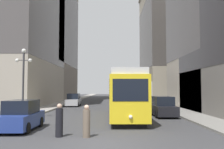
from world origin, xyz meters
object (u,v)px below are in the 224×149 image
object	(u,v)px
transit_bus	(139,92)
parked_car_right_far	(163,107)
parked_car_left_near	(21,116)
parked_car_left_mid	(74,100)
pedestrian_crossing_near	(87,122)
pedestrian_crossing_far	(59,121)
lamp_post_left_near	(24,72)
streetcar	(124,93)

from	to	relation	value
transit_bus	parked_car_right_far	distance (m)	14.62
transit_bus	parked_car_left_near	xyz separation A→B (m)	(-9.64, -21.80, -1.10)
parked_car_left_near	parked_car_left_mid	world-z (taller)	same
pedestrian_crossing_near	parked_car_right_far	bearing A→B (deg)	-164.44
pedestrian_crossing_far	lamp_post_left_near	bearing A→B (deg)	114.62
lamp_post_left_near	pedestrian_crossing_far	bearing A→B (deg)	-57.81
streetcar	pedestrian_crossing_near	bearing A→B (deg)	-105.87
parked_car_left_mid	lamp_post_left_near	distance (m)	15.22
streetcar	parked_car_left_near	bearing A→B (deg)	-136.36
streetcar	parked_car_right_far	bearing A→B (deg)	11.15
parked_car_left_mid	lamp_post_left_near	xyz separation A→B (m)	(-1.90, -14.79, 3.08)
parked_car_left_mid	parked_car_left_near	bearing A→B (deg)	-91.05
streetcar	parked_car_left_mid	distance (m)	15.23
parked_car_right_far	parked_car_left_mid	bearing A→B (deg)	-52.31
transit_bus	parked_car_left_mid	distance (m)	9.85
parked_car_left_near	pedestrian_crossing_near	world-z (taller)	parked_car_left_near
streetcar	transit_bus	distance (m)	15.59
parked_car_left_mid	parked_car_right_far	bearing A→B (deg)	-52.57
transit_bus	parked_car_left_mid	world-z (taller)	transit_bus
pedestrian_crossing_near	lamp_post_left_near	size ratio (longest dim) A/B	0.29
streetcar	pedestrian_crossing_near	xyz separation A→B (m)	(-2.40, -8.78, -1.31)
transit_bus	pedestrian_crossing_near	size ratio (longest dim) A/B	6.61
parked_car_left_near	pedestrian_crossing_near	size ratio (longest dim) A/B	2.50
transit_bus	parked_car_right_far	size ratio (longest dim) A/B	2.35
parked_car_left_mid	pedestrian_crossing_far	size ratio (longest dim) A/B	2.75
parked_car_right_far	parked_car_left_near	bearing A→B (deg)	34.43
parked_car_right_far	pedestrian_crossing_near	distance (m)	11.24
transit_bus	parked_car_left_near	distance (m)	23.86
streetcar	parked_car_left_near	xyz separation A→B (m)	(-6.68, -6.49, -1.26)
transit_bus	parked_car_left_near	world-z (taller)	transit_bus
parked_car_left_mid	pedestrian_crossing_near	distance (m)	22.82
streetcar	lamp_post_left_near	bearing A→B (deg)	-172.94
streetcar	lamp_post_left_near	world-z (taller)	lamp_post_left_near
streetcar	pedestrian_crossing_far	bearing A→B (deg)	-114.53
transit_bus	lamp_post_left_near	distance (m)	20.19
transit_bus	pedestrian_crossing_near	bearing A→B (deg)	-101.70
streetcar	parked_car_left_near	world-z (taller)	streetcar
parked_car_left_near	lamp_post_left_near	world-z (taller)	lamp_post_left_near
pedestrian_crossing_far	lamp_post_left_near	world-z (taller)	lamp_post_left_near
lamp_post_left_near	streetcar	bearing A→B (deg)	7.64
pedestrian_crossing_near	pedestrian_crossing_far	xyz separation A→B (m)	(-1.44, 0.12, 0.02)
streetcar	parked_car_right_far	world-z (taller)	streetcar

